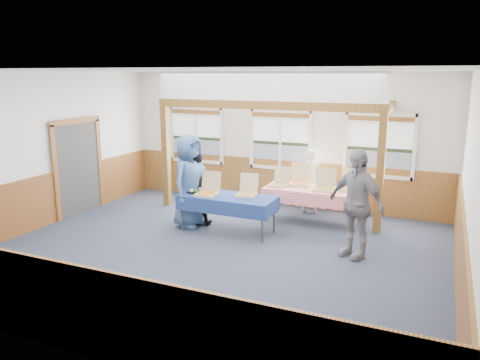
# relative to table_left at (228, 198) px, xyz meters

# --- Properties ---
(floor) EXTENTS (8.00, 8.00, 0.00)m
(floor) POSITION_rel_table_left_xyz_m (0.27, -1.06, -0.70)
(floor) COLOR #252C3C
(floor) RESTS_ON ground
(ceiling) EXTENTS (8.00, 8.00, 0.00)m
(ceiling) POSITION_rel_table_left_xyz_m (0.27, -1.06, 2.50)
(ceiling) COLOR white
(ceiling) RESTS_ON wall_back
(wall_back) EXTENTS (8.00, 0.00, 8.00)m
(wall_back) POSITION_rel_table_left_xyz_m (0.27, 2.44, 0.90)
(wall_back) COLOR silver
(wall_back) RESTS_ON floor
(wall_front) EXTENTS (8.00, 0.00, 8.00)m
(wall_front) POSITION_rel_table_left_xyz_m (0.27, -4.56, 0.90)
(wall_front) COLOR silver
(wall_front) RESTS_ON floor
(wall_left) EXTENTS (0.00, 8.00, 8.00)m
(wall_left) POSITION_rel_table_left_xyz_m (-3.73, -1.06, 0.90)
(wall_left) COLOR silver
(wall_left) RESTS_ON floor
(wall_right) EXTENTS (0.00, 8.00, 8.00)m
(wall_right) POSITION_rel_table_left_xyz_m (4.27, -1.06, 0.90)
(wall_right) COLOR silver
(wall_right) RESTS_ON floor
(wainscot_back) EXTENTS (7.98, 0.05, 1.10)m
(wainscot_back) POSITION_rel_table_left_xyz_m (0.27, 2.41, -0.15)
(wainscot_back) COLOR brown
(wainscot_back) RESTS_ON floor
(wainscot_front) EXTENTS (7.98, 0.05, 1.10)m
(wainscot_front) POSITION_rel_table_left_xyz_m (0.27, -4.54, -0.15)
(wainscot_front) COLOR brown
(wainscot_front) RESTS_ON floor
(wainscot_left) EXTENTS (0.05, 6.98, 1.10)m
(wainscot_left) POSITION_rel_table_left_xyz_m (-3.70, -1.06, -0.15)
(wainscot_left) COLOR brown
(wainscot_left) RESTS_ON floor
(wainscot_right) EXTENTS (0.05, 6.98, 1.10)m
(wainscot_right) POSITION_rel_table_left_xyz_m (4.25, -1.06, -0.15)
(wainscot_right) COLOR brown
(wainscot_right) RESTS_ON floor
(cased_opening) EXTENTS (0.06, 1.30, 2.10)m
(cased_opening) POSITION_rel_table_left_xyz_m (-3.69, -0.16, 0.35)
(cased_opening) COLOR #353535
(cased_opening) RESTS_ON wall_left
(window_left) EXTENTS (1.56, 0.10, 1.46)m
(window_left) POSITION_rel_table_left_xyz_m (-2.03, 2.40, 0.98)
(window_left) COLOR white
(window_left) RESTS_ON wall_back
(window_mid) EXTENTS (1.56, 0.10, 1.46)m
(window_mid) POSITION_rel_table_left_xyz_m (0.27, 2.40, 0.98)
(window_mid) COLOR white
(window_mid) RESTS_ON wall_back
(window_right) EXTENTS (1.56, 0.10, 1.46)m
(window_right) POSITION_rel_table_left_xyz_m (2.57, 2.40, 0.98)
(window_right) COLOR white
(window_right) RESTS_ON wall_back
(post_left) EXTENTS (0.15, 0.15, 2.40)m
(post_left) POSITION_rel_table_left_xyz_m (-2.23, 1.24, 0.50)
(post_left) COLOR #592D13
(post_left) RESTS_ON floor
(post_right) EXTENTS (0.15, 0.15, 2.40)m
(post_right) POSITION_rel_table_left_xyz_m (2.77, 1.24, 0.50)
(post_right) COLOR #592D13
(post_right) RESTS_ON floor
(cross_beam) EXTENTS (5.15, 0.18, 0.18)m
(cross_beam) POSITION_rel_table_left_xyz_m (0.27, 1.24, 1.79)
(cross_beam) COLOR #592D13
(cross_beam) RESTS_ON post_left
(table_left) EXTENTS (2.04, 1.17, 0.76)m
(table_left) POSITION_rel_table_left_xyz_m (0.00, 0.00, 0.00)
(table_left) COLOR #353535
(table_left) RESTS_ON floor
(table_right) EXTENTS (2.13, 1.11, 0.76)m
(table_right) POSITION_rel_table_left_xyz_m (1.41, 1.30, 0.00)
(table_right) COLOR #353535
(table_right) RESTS_ON floor
(pizza_box_a) EXTENTS (0.44, 0.52, 0.44)m
(pizza_box_a) POSITION_rel_table_left_xyz_m (-0.40, -0.11, 0.12)
(pizza_box_a) COLOR tan
(pizza_box_a) RESTS_ON table_left
(pizza_box_b) EXTENTS (0.44, 0.51, 0.42)m
(pizza_box_b) POSITION_rel_table_left_xyz_m (0.34, 0.16, 0.12)
(pizza_box_b) COLOR tan
(pizza_box_b) RESTS_ON table_left
(pizza_box_c) EXTENTS (0.40, 0.48, 0.40)m
(pizza_box_c) POSITION_rel_table_left_xyz_m (0.66, 1.20, 0.12)
(pizza_box_c) COLOR tan
(pizza_box_c) RESTS_ON table_right
(pizza_box_d) EXTENTS (0.52, 0.59, 0.46)m
(pizza_box_d) POSITION_rel_table_left_xyz_m (1.05, 1.49, 0.12)
(pizza_box_d) COLOR tan
(pizza_box_d) RESTS_ON table_right
(pizza_box_e) EXTENTS (0.44, 0.52, 0.45)m
(pizza_box_e) POSITION_rel_table_left_xyz_m (1.66, 1.22, 0.12)
(pizza_box_e) COLOR tan
(pizza_box_e) RESTS_ON table_right
(pizza_box_f) EXTENTS (0.50, 0.57, 0.43)m
(pizza_box_f) POSITION_rel_table_left_xyz_m (2.07, 1.44, 0.12)
(pizza_box_f) COLOR tan
(pizza_box_f) RESTS_ON table_right
(veggie_tray) EXTENTS (0.37, 0.37, 0.09)m
(veggie_tray) POSITION_rel_table_left_xyz_m (-0.75, 0.00, 0.09)
(veggie_tray) COLOR black
(veggie_tray) RESTS_ON table_left
(drink_glass) EXTENTS (0.07, 0.07, 0.15)m
(drink_glass) POSITION_rel_table_left_xyz_m (2.26, 1.05, 0.13)
(drink_glass) COLOR #9F761A
(drink_glass) RESTS_ON table_right
(woman_white) EXTENTS (0.60, 0.44, 1.49)m
(woman_white) POSITION_rel_table_left_xyz_m (1.15, 1.99, 0.04)
(woman_white) COLOR silver
(woman_white) RESTS_ON floor
(woman_black) EXTENTS (0.94, 0.86, 1.55)m
(woman_black) POSITION_rel_table_left_xyz_m (-0.87, 0.18, 0.07)
(woman_black) COLOR black
(woman_black) RESTS_ON floor
(man_blue) EXTENTS (0.69, 0.99, 1.95)m
(man_blue) POSITION_rel_table_left_xyz_m (-0.90, 0.04, 0.27)
(man_blue) COLOR #395B8E
(man_blue) RESTS_ON floor
(person_grey) EXTENTS (1.21, 0.95, 1.92)m
(person_grey) POSITION_rel_table_left_xyz_m (2.58, -0.29, 0.26)
(person_grey) COLOR gray
(person_grey) RESTS_ON floor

